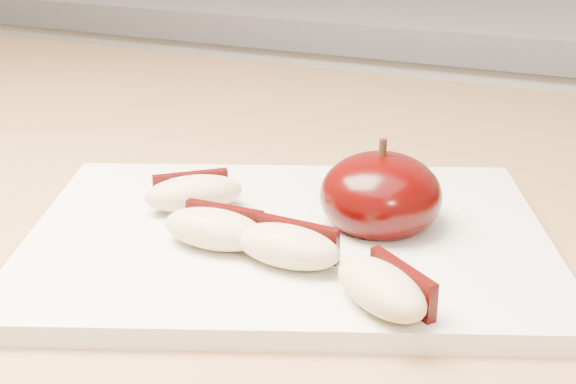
% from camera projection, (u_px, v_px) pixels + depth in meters
% --- Properties ---
extents(back_cabinet, '(2.40, 0.62, 0.94)m').
position_uv_depth(back_cabinet, '(509.00, 283.00, 1.34)').
color(back_cabinet, silver).
rests_on(back_cabinet, ground).
extents(cutting_board, '(0.37, 0.33, 0.01)m').
position_uv_depth(cutting_board, '(288.00, 239.00, 0.49)').
color(cutting_board, beige).
rests_on(cutting_board, island_counter).
extents(apple_half, '(0.08, 0.08, 0.06)m').
position_uv_depth(apple_half, '(381.00, 196.00, 0.49)').
color(apple_half, black).
rests_on(apple_half, cutting_board).
extents(apple_wedge_a, '(0.07, 0.06, 0.02)m').
position_uv_depth(apple_wedge_a, '(194.00, 193.00, 0.51)').
color(apple_wedge_a, tan).
rests_on(apple_wedge_a, cutting_board).
extents(apple_wedge_b, '(0.06, 0.03, 0.02)m').
position_uv_depth(apple_wedge_b, '(215.00, 228.00, 0.46)').
color(apple_wedge_b, tan).
rests_on(apple_wedge_b, cutting_board).
extents(apple_wedge_c, '(0.06, 0.03, 0.02)m').
position_uv_depth(apple_wedge_c, '(289.00, 245.00, 0.44)').
color(apple_wedge_c, tan).
rests_on(apple_wedge_c, cutting_board).
extents(apple_wedge_d, '(0.07, 0.06, 0.02)m').
position_uv_depth(apple_wedge_d, '(383.00, 288.00, 0.40)').
color(apple_wedge_d, tan).
rests_on(apple_wedge_d, cutting_board).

